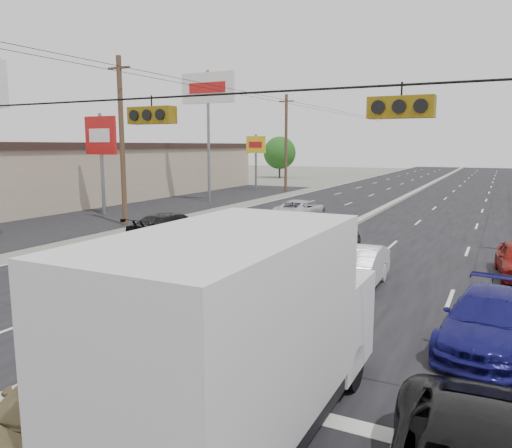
# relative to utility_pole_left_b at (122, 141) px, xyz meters

# --- Properties ---
(ground) EXTENTS (200.00, 200.00, 0.00)m
(ground) POSITION_rel_utility_pole_left_b_xyz_m (12.50, -15.00, -5.11)
(ground) COLOR #606356
(ground) RESTS_ON ground
(road_surface) EXTENTS (20.00, 160.00, 0.02)m
(road_surface) POSITION_rel_utility_pole_left_b_xyz_m (12.50, 15.00, -5.11)
(road_surface) COLOR black
(road_surface) RESTS_ON ground
(center_median) EXTENTS (0.50, 160.00, 0.20)m
(center_median) POSITION_rel_utility_pole_left_b_xyz_m (12.50, 15.00, -5.01)
(center_median) COLOR gray
(center_median) RESTS_ON ground
(strip_mall) EXTENTS (12.00, 42.00, 4.60)m
(strip_mall) POSITION_rel_utility_pole_left_b_xyz_m (-13.50, 10.00, -2.81)
(strip_mall) COLOR tan
(strip_mall) RESTS_ON ground
(parking_lot) EXTENTS (10.00, 42.00, 0.02)m
(parking_lot) POSITION_rel_utility_pole_left_b_xyz_m (-4.50, 10.00, -5.11)
(parking_lot) COLOR black
(parking_lot) RESTS_ON ground
(utility_pole_left_b) EXTENTS (1.60, 0.30, 10.00)m
(utility_pole_left_b) POSITION_rel_utility_pole_left_b_xyz_m (0.00, 0.00, 0.00)
(utility_pole_left_b) COLOR #422D1E
(utility_pole_left_b) RESTS_ON ground
(utility_pole_left_c) EXTENTS (1.60, 0.30, 10.00)m
(utility_pole_left_c) POSITION_rel_utility_pole_left_b_xyz_m (0.00, 25.00, 0.00)
(utility_pole_left_c) COLOR #422D1E
(utility_pole_left_c) RESTS_ON ground
(traffic_signals) EXTENTS (25.00, 0.30, 0.54)m
(traffic_signals) POSITION_rel_utility_pole_left_b_xyz_m (13.90, -15.00, 0.39)
(traffic_signals) COLOR black
(traffic_signals) RESTS_ON ground
(pole_sign_mid) EXTENTS (2.60, 0.25, 7.00)m
(pole_sign_mid) POSITION_rel_utility_pole_left_b_xyz_m (-4.50, 3.00, 0.01)
(pole_sign_mid) COLOR slate
(pole_sign_mid) RESTS_ON ground
(pole_sign_billboard) EXTENTS (5.00, 0.25, 11.00)m
(pole_sign_billboard) POSITION_rel_utility_pole_left_b_xyz_m (-2.00, 13.00, 3.76)
(pole_sign_billboard) COLOR slate
(pole_sign_billboard) RESTS_ON ground
(pole_sign_far) EXTENTS (2.20, 0.25, 6.00)m
(pole_sign_far) POSITION_rel_utility_pole_left_b_xyz_m (-3.50, 25.00, -0.70)
(pole_sign_far) COLOR slate
(pole_sign_far) RESTS_ON ground
(tree_left_far) EXTENTS (4.80, 4.80, 6.12)m
(tree_left_far) POSITION_rel_utility_pole_left_b_xyz_m (-9.50, 45.00, -1.39)
(tree_left_far) COLOR #382619
(tree_left_far) RESTS_ON ground
(box_truck) EXTENTS (2.56, 7.13, 3.61)m
(box_truck) POSITION_rel_utility_pole_left_b_xyz_m (17.01, -16.64, -3.25)
(box_truck) COLOR black
(box_truck) RESTS_ON ground
(tan_sedan) EXTENTS (2.45, 5.59, 1.60)m
(tan_sedan) POSITION_rel_utility_pole_left_b_xyz_m (14.99, -18.08, -4.31)
(tan_sedan) COLOR olive
(tan_sedan) RESTS_ON ground
(red_sedan) EXTENTS (1.59, 4.44, 1.46)m
(red_sedan) POSITION_rel_utility_pole_left_b_xyz_m (15.50, -9.70, -4.38)
(red_sedan) COLOR #B00A19
(red_sedan) RESTS_ON ground
(queue_car_a) EXTENTS (2.41, 4.78, 1.56)m
(queue_car_a) POSITION_rel_utility_pole_left_b_xyz_m (14.10, -4.23, -4.33)
(queue_car_a) COLOR black
(queue_car_a) RESTS_ON ground
(queue_car_b) EXTENTS (1.55, 4.30, 1.41)m
(queue_car_b) POSITION_rel_utility_pole_left_b_xyz_m (16.28, -7.17, -4.40)
(queue_car_b) COLOR silver
(queue_car_b) RESTS_ON ground
(queue_car_d) EXTENTS (2.38, 4.80, 1.34)m
(queue_car_d) POSITION_rel_utility_pole_left_b_xyz_m (20.46, -10.68, -4.44)
(queue_car_d) COLOR navy
(queue_car_d) RESTS_ON ground
(oncoming_near) EXTENTS (2.61, 5.40, 1.52)m
(oncoming_near) POSITION_rel_utility_pole_left_b_xyz_m (5.92, -3.29, -4.35)
(oncoming_near) COLOR black
(oncoming_near) RESTS_ON ground
(oncoming_far) EXTENTS (2.29, 4.92, 1.36)m
(oncoming_far) POSITION_rel_utility_pole_left_b_xyz_m (8.90, 6.46, -4.42)
(oncoming_far) COLOR #B9BDC2
(oncoming_far) RESTS_ON ground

